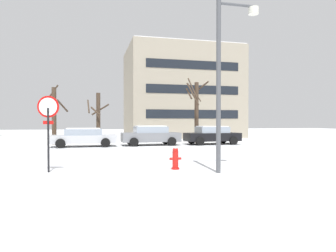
# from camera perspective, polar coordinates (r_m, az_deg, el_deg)

# --- Properties ---
(ground_plane) EXTENTS (120.00, 120.00, 0.00)m
(ground_plane) POSITION_cam_1_polar(r_m,az_deg,el_deg) (12.72, -15.75, -7.23)
(ground_plane) COLOR white
(road_surface) EXTENTS (80.00, 9.76, 0.00)m
(road_surface) POSITION_cam_1_polar(r_m,az_deg,el_deg) (16.57, -15.32, -5.35)
(road_surface) COLOR silver
(road_surface) RESTS_ON ground
(stop_sign) EXTENTS (0.74, 0.18, 2.67)m
(stop_sign) POSITION_cam_1_polar(r_m,az_deg,el_deg) (11.41, -21.43, 1.28)
(stop_sign) COLOR black
(stop_sign) RESTS_ON ground
(fire_hydrant) EXTENTS (0.44, 0.30, 0.85)m
(fire_hydrant) POSITION_cam_1_polar(r_m,az_deg,el_deg) (11.42, 1.39, -5.96)
(fire_hydrant) COLOR red
(fire_hydrant) RESTS_ON ground
(street_lamp) EXTENTS (1.59, 0.36, 6.01)m
(street_lamp) POSITION_cam_1_polar(r_m,az_deg,el_deg) (10.98, 10.68, 10.56)
(street_lamp) COLOR #4C4F54
(street_lamp) RESTS_ON ground
(parked_car_silver) EXTENTS (4.58, 2.16, 1.32)m
(parked_car_silver) POSITION_cam_1_polar(r_m,az_deg,el_deg) (22.49, -15.48, -1.99)
(parked_car_silver) COLOR silver
(parked_car_silver) RESTS_ON ground
(parked_car_gray) EXTENTS (4.35, 2.15, 1.48)m
(parked_car_gray) POSITION_cam_1_polar(r_m,az_deg,el_deg) (23.05, -3.26, -1.72)
(parked_car_gray) COLOR slate
(parked_car_gray) RESTS_ON ground
(parked_car_black) EXTENTS (4.25, 2.18, 1.43)m
(parked_car_black) POSITION_cam_1_polar(r_m,az_deg,el_deg) (24.25, 8.21, -1.65)
(parked_car_black) COLOR black
(parked_car_black) RESTS_ON ground
(tree_far_mid) EXTENTS (1.91, 1.90, 5.44)m
(tree_far_mid) POSITION_cam_1_polar(r_m,az_deg,el_deg) (25.83, 5.26, 3.27)
(tree_far_mid) COLOR #423326
(tree_far_mid) RESTS_ON ground
(tree_far_right) EXTENTS (2.02, 2.00, 4.71)m
(tree_far_right) POSITION_cam_1_polar(r_m,az_deg,el_deg) (25.36, -20.44, 2.06)
(tree_far_right) COLOR #423326
(tree_far_right) RESTS_ON ground
(tree_far_left) EXTENTS (1.83, 1.83, 4.15)m
(tree_far_left) POSITION_cam_1_polar(r_m,az_deg,el_deg) (25.85, -12.95, 1.70)
(tree_far_left) COLOR #423326
(tree_far_left) RESTS_ON ground
(building_far_right) EXTENTS (12.60, 9.71, 10.35)m
(building_far_right) POSITION_cam_1_polar(r_m,az_deg,el_deg) (36.70, 2.37, 6.12)
(building_far_right) COLOR #9E937F
(building_far_right) RESTS_ON ground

